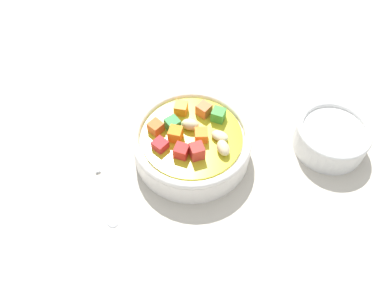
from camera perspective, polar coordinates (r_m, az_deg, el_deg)
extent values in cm
cube|color=#BAB2A0|center=(58.84, 0.00, -1.89)|extent=(140.00, 140.00, 2.00)
cylinder|color=white|center=(56.42, 0.00, -0.23)|extent=(16.78, 16.78, 3.88)
torus|color=white|center=(54.59, 0.00, 1.15)|extent=(16.86, 16.86, 1.09)
cylinder|color=gold|center=(54.69, 0.00, 1.07)|extent=(14.12, 14.12, 0.40)
cube|color=orange|center=(53.64, 1.35, 1.29)|extent=(2.02, 2.02, 1.56)
cube|color=orange|center=(54.70, -5.27, 2.46)|extent=(2.46, 2.46, 1.58)
cube|color=green|center=(55.90, 3.85, 4.25)|extent=(2.43, 2.43, 1.73)
cube|color=red|center=(52.03, -1.56, -1.03)|extent=(2.41, 2.41, 1.67)
cube|color=orange|center=(53.26, -2.32, 1.04)|extent=(2.35, 2.35, 1.93)
cube|color=red|center=(53.02, -4.64, -0.11)|extent=(2.47, 2.47, 1.27)
cube|color=#30893D|center=(54.73, -2.84, 2.89)|extent=(2.33, 2.33, 1.77)
cube|color=orange|center=(56.42, 1.73, 5.03)|extent=(2.47, 2.47, 1.76)
ellipsoid|color=beige|center=(54.68, -0.40, 2.82)|extent=(2.43, 2.89, 1.67)
cube|color=red|center=(51.79, 1.23, -0.97)|extent=(1.96, 1.96, 2.11)
ellipsoid|color=beige|center=(53.92, 4.04, 1.17)|extent=(2.78, 2.91, 1.17)
cube|color=orange|center=(56.67, -1.61, 5.20)|extent=(2.29, 2.29, 1.61)
ellipsoid|color=beige|center=(52.55, 4.55, -0.56)|extent=(2.65, 1.89, 1.54)
cylinder|color=silver|center=(61.49, -14.95, 1.20)|extent=(13.71, 3.25, 0.81)
ellipsoid|color=silver|center=(53.66, -11.68, -10.09)|extent=(3.73, 2.59, 0.74)
cylinder|color=white|center=(60.77, 19.47, 0.77)|extent=(10.47, 10.47, 3.68)
torus|color=white|center=(59.24, 20.00, 1.95)|extent=(10.57, 10.57, 0.84)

